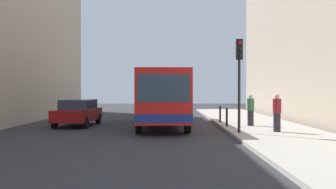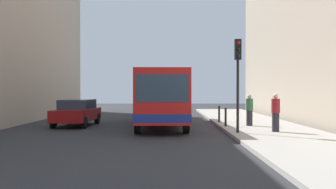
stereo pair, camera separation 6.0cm
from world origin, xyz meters
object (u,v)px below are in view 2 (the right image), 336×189
at_px(bollard_near, 227,117).
at_px(pedestrian_near_signal, 277,113).
at_px(car_beside_bus, 79,112).
at_px(bollard_mid, 221,114).
at_px(traffic_light, 240,68).
at_px(car_behind_bus, 157,105).
at_px(pedestrian_mid_sidewalk, 251,110).
at_px(bus, 163,95).

xyz_separation_m(bollard_near, pedestrian_near_signal, (1.87, -2.67, 0.38)).
relative_size(car_beside_bus, bollard_mid, 4.73).
bearing_deg(bollard_mid, car_beside_bus, -175.02).
height_order(car_beside_bus, bollard_near, car_beside_bus).
distance_m(car_beside_bus, traffic_light, 9.88).
bearing_deg(traffic_light, bollard_near, 91.86).
height_order(car_behind_bus, pedestrian_mid_sidewalk, pedestrian_mid_sidewalk).
relative_size(car_beside_bus, car_behind_bus, 1.02).
height_order(bollard_near, bollard_mid, same).
xyz_separation_m(traffic_light, pedestrian_mid_sidewalk, (1.21, 3.50, -2.04)).
bearing_deg(car_behind_bus, pedestrian_mid_sidewalk, 113.68).
bearing_deg(car_beside_bus, car_behind_bus, -106.82).
bearing_deg(pedestrian_mid_sidewalk, car_behind_bus, 125.97).
bearing_deg(pedestrian_near_signal, car_beside_bus, 170.26).
bearing_deg(bus, traffic_light, 122.46).
distance_m(bollard_mid, pedestrian_mid_sidewalk, 2.64).
relative_size(car_behind_bus, traffic_light, 1.08).
distance_m(traffic_light, bollard_mid, 6.25).
height_order(bollard_near, pedestrian_mid_sidewalk, pedestrian_mid_sidewalk).
bearing_deg(car_beside_bus, bus, -176.03).
bearing_deg(bollard_near, pedestrian_mid_sidewalk, 17.66).
xyz_separation_m(car_behind_bus, traffic_light, (4.14, -16.13, 2.22)).
bearing_deg(bollard_near, car_beside_bus, 166.22).
distance_m(car_behind_bus, traffic_light, 16.80).
distance_m(car_beside_bus, car_behind_bus, 11.78).
xyz_separation_m(bollard_near, bollard_mid, (0.00, 2.69, 0.00)).
bearing_deg(car_behind_bus, bollard_near, 107.95).
xyz_separation_m(bus, car_behind_bus, (-0.69, 11.00, -0.94)).
distance_m(bus, traffic_light, 6.31).
relative_size(car_behind_bus, pedestrian_near_signal, 2.58).
xyz_separation_m(car_beside_bus, car_behind_bus, (4.04, 11.06, 0.00)).
xyz_separation_m(bus, bollard_mid, (3.35, 0.64, -1.10)).
bearing_deg(bollard_mid, traffic_light, -89.01).
distance_m(bus, car_beside_bus, 4.82).
bearing_deg(car_beside_bus, bollard_near, 169.47).
bearing_deg(pedestrian_mid_sidewalk, bollard_near, -149.31).
height_order(bus, car_behind_bus, bus).
xyz_separation_m(bollard_mid, pedestrian_mid_sidewalk, (1.31, -2.27, 0.34)).
height_order(car_beside_bus, pedestrian_near_signal, pedestrian_near_signal).
height_order(bus, pedestrian_near_signal, bus).
distance_m(bus, pedestrian_near_signal, 7.07).
height_order(pedestrian_near_signal, pedestrian_mid_sidewalk, pedestrian_near_signal).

